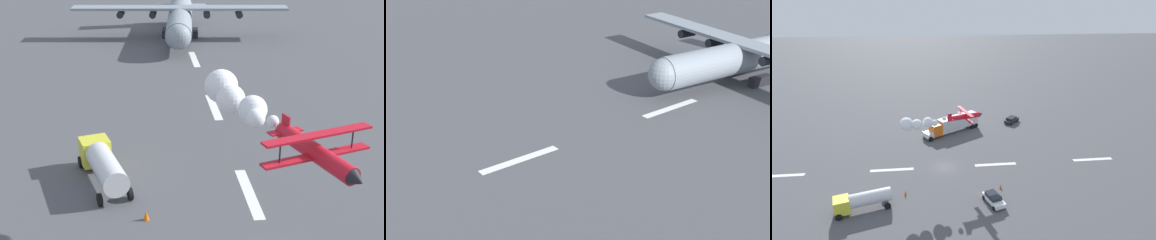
{
  "view_description": "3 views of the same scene",
  "coord_description": "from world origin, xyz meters",
  "views": [
    {
      "loc": [
        -28.62,
        8.75,
        22.12
      ],
      "look_at": [
        18.78,
        3.6,
        2.83
      ],
      "focal_mm": 52.42,
      "sensor_mm": 36.0,
      "label": 1
    },
    {
      "loc": [
        7.79,
        -36.82,
        23.11
      ],
      "look_at": [
        36.02,
        0.0,
        2.12
      ],
      "focal_mm": 49.8,
      "sensor_mm": 36.0,
      "label": 2
    },
    {
      "loc": [
        1.8,
        52.39,
        30.0
      ],
      "look_at": [
        -3.73,
        -0.2,
        9.36
      ],
      "focal_mm": 29.48,
      "sensor_mm": 36.0,
      "label": 3
    }
  ],
  "objects": [
    {
      "name": "runway_stripe_4",
      "position": [
        9.79,
        0.0,
        0.01
      ],
      "size": [
        8.0,
        0.9,
        0.01
      ],
      "primitive_type": "cube",
      "color": "white",
      "rests_on": "ground"
    },
    {
      "name": "runway_stripe_5",
      "position": [
        29.38,
        0.0,
        0.01
      ],
      "size": [
        8.0,
        0.9,
        0.01
      ],
      "primitive_type": "cube",
      "color": "white",
      "rests_on": "ground"
    },
    {
      "name": "runway_stripe_6",
      "position": [
        48.96,
        0.0,
        0.01
      ],
      "size": [
        8.0,
        0.9,
        0.01
      ],
      "primitive_type": "cube",
      "color": "white",
      "rests_on": "ground"
    },
    {
      "name": "cargo_transport_plane",
      "position": [
        61.16,
        0.99,
        3.35
      ],
      "size": [
        26.67,
        35.12,
        11.11
      ],
      "color": "gray",
      "rests_on": "ground"
    },
    {
      "name": "stunt_biplane_red",
      "position": [
        2.88,
        1.91,
        10.06
      ],
      "size": [
        14.81,
        7.46,
        2.42
      ],
      "color": "red"
    },
    {
      "name": "fuel_tanker_truck",
      "position": [
        12.86,
        11.53,
        1.73
      ],
      "size": [
        8.63,
        4.83,
        2.9
      ],
      "color": "yellow",
      "rests_on": "ground"
    },
    {
      "name": "traffic_cone_far",
      "position": [
        6.75,
        8.27,
        0.38
      ],
      "size": [
        0.44,
        0.44,
        0.75
      ],
      "primitive_type": "cone",
      "color": "orange",
      "rests_on": "ground"
    }
  ]
}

